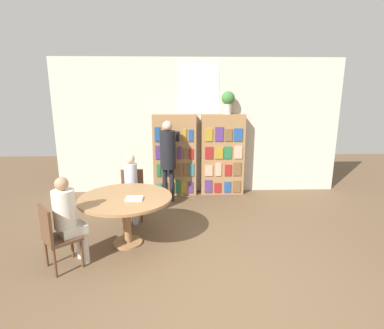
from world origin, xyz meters
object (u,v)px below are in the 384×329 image
Objects in this scene: chair_left_side at (132,192)px; seated_reader_left at (131,185)px; chair_near_camera at (56,235)px; seated_reader_right at (68,216)px; reading_table at (126,203)px; librarian_standing at (168,153)px; bookshelf_right at (222,155)px; flower_vase at (228,100)px; bookshelf_left at (175,155)px.

seated_reader_left is at bearing 90.00° from chair_left_side.
seated_reader_right reaches higher than chair_near_camera.
librarian_standing is at bearing 73.31° from reading_table.
bookshelf_right is at bearing -148.24° from chair_left_side.
chair_left_side is at bearing 117.00° from chair_near_camera.
librarian_standing is at bearing -158.65° from flower_vase.
chair_near_camera is (-2.63, -3.00, -1.61)m from flower_vase.
chair_near_camera is at bearing -131.18° from flower_vase.
reading_table is 0.85m from seated_reader_right.
bookshelf_right is 1.31m from librarian_standing.
flower_vase is 0.40× the size of seated_reader_left.
seated_reader_right reaches higher than chair_left_side.
flower_vase is 0.56× the size of chair_near_camera.
librarian_standing is at bearing -157.31° from bookshelf_right.
chair_near_camera is at bearing -139.88° from reading_table.
chair_left_side is at bearing -145.40° from flower_vase.
seated_reader_right is (-0.57, -1.57, 0.21)m from chair_left_side.
flower_vase is 1.74m from librarian_standing.
bookshelf_left reaches higher than reading_table.
flower_vase is 2.82m from seated_reader_left.
chair_near_camera is 1.67m from seated_reader_left.
reading_table is 1.96m from librarian_standing.
bookshelf_right is 2.04× the size of chair_near_camera.
seated_reader_left is at bearing -116.13° from bookshelf_left.
seated_reader_left is at bearing -121.31° from librarian_standing.
flower_vase reaches higher than reading_table.
flower_vase is 3.32m from reading_table.
bookshelf_left is 3.36m from chair_near_camera.
bookshelf_left is at bearing 73.83° from reading_table.
reading_table is at bearing 90.00° from chair_near_camera.
seated_reader_left is (-1.91, -1.51, -1.43)m from flower_vase.
seated_reader_right is at bearing 62.83° from seated_reader_left.
chair_near_camera is at bearing -130.17° from bookshelf_right.
seated_reader_right is (-1.33, -2.89, -0.20)m from bookshelf_left.
seated_reader_right reaches higher than seated_reader_left.
librarian_standing is at bearing -104.28° from bookshelf_left.
seated_reader_right is at bearing -114.68° from bookshelf_left.
chair_near_camera is (-2.53, -3.00, -0.41)m from bookshelf_right.
chair_near_camera is 1.00× the size of chair_left_side.
bookshelf_right is at bearing -176.94° from flower_vase.
reading_table is 1.56× the size of chair_left_side.
librarian_standing reaches higher than chair_left_side.
reading_table is (-1.85, -2.34, -1.45)m from flower_vase.
bookshelf_right is at bearing -144.35° from seated_reader_left.
flower_vase is at bearing 0.23° from bookshelf_left.
seated_reader_left reaches higher than reading_table.
chair_left_side is (0.71, 1.68, 0.00)m from chair_near_camera.
seated_reader_right is (-0.59, -1.38, 0.03)m from seated_reader_left.
reading_table is 1.04m from chair_near_camera.
bookshelf_right is 1.31× the size of reading_table.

